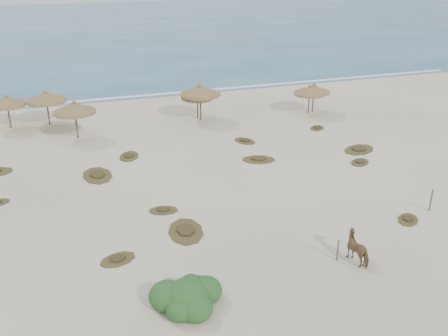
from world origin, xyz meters
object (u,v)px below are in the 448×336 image
at_px(palapa_0, 6,101).
at_px(palapa_1, 46,97).
at_px(bush, 187,297).
at_px(horse, 359,248).

distance_m(palapa_0, palapa_1, 2.92).
xyz_separation_m(palapa_0, bush, (7.59, -25.28, -1.70)).
bearing_deg(palapa_0, palapa_1, -4.07).
bearing_deg(bush, horse, 3.69).
height_order(palapa_0, horse, palapa_0).
xyz_separation_m(palapa_0, palapa_1, (2.91, -0.21, 0.11)).
distance_m(palapa_0, bush, 26.45).
bearing_deg(palapa_1, bush, -79.41).
bearing_deg(horse, palapa_0, -67.45).
xyz_separation_m(horse, bush, (-7.99, -0.51, -0.24)).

